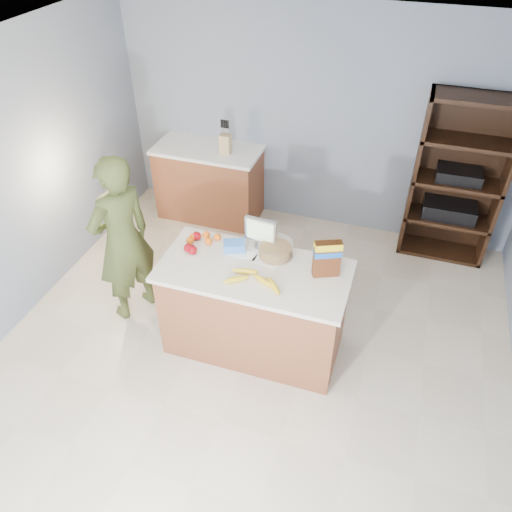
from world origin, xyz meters
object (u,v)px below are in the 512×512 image
(shelving_unit, at_px, (456,182))
(cereal_box, at_px, (327,256))
(person, at_px, (123,240))
(tv, at_px, (261,232))
(counter_peninsula, at_px, (254,312))

(shelving_unit, xyz_separation_m, cereal_box, (-0.99, -1.93, 0.22))
(person, xyz_separation_m, cereal_box, (1.83, 0.02, 0.25))
(tv, bearing_deg, cereal_box, -17.42)
(tv, height_order, cereal_box, cereal_box)
(counter_peninsula, distance_m, shelving_unit, 2.61)
(person, bearing_deg, cereal_box, 115.45)
(person, distance_m, cereal_box, 1.85)
(counter_peninsula, distance_m, person, 1.34)
(counter_peninsula, bearing_deg, shelving_unit, 52.89)
(shelving_unit, distance_m, tv, 2.37)
(counter_peninsula, height_order, person, person)
(person, height_order, cereal_box, person)
(tv, bearing_deg, shelving_unit, 47.59)
(shelving_unit, distance_m, cereal_box, 2.18)
(person, relative_size, cereal_box, 5.20)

